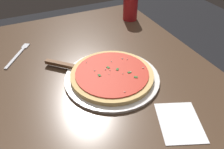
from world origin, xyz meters
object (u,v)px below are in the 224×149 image
at_px(pizza, 112,75).
at_px(cup_tall_drink, 130,8).
at_px(napkin_folded_right, 180,122).
at_px(pizza_server, 71,67).
at_px(fork, 19,54).
at_px(serving_plate, 112,78).

xyz_separation_m(pizza, cup_tall_drink, (0.41, -0.29, 0.04)).
distance_m(pizza, napkin_folded_right, 0.28).
distance_m(cup_tall_drink, napkin_folded_right, 0.71).
bearing_deg(napkin_folded_right, pizza_server, 29.70).
bearing_deg(cup_tall_drink, pizza_server, 126.26).
bearing_deg(pizza_server, fork, 40.69).
distance_m(serving_plate, pizza_server, 0.16).
height_order(pizza_server, cup_tall_drink, cup_tall_drink).
bearing_deg(pizza_server, serving_plate, -133.50).
bearing_deg(fork, pizza_server, -139.31).
bearing_deg(fork, napkin_folded_right, -146.22).
height_order(pizza, napkin_folded_right, pizza).
relative_size(cup_tall_drink, fork, 0.75).
height_order(serving_plate, napkin_folded_right, serving_plate).
relative_size(serving_plate, napkin_folded_right, 2.20).
distance_m(pizza_server, napkin_folded_right, 0.43).
bearing_deg(napkin_folded_right, cup_tall_drink, -16.35).
relative_size(pizza, napkin_folded_right, 1.92).
height_order(pizza, fork, pizza).
distance_m(pizza, cup_tall_drink, 0.51).
bearing_deg(serving_plate, napkin_folded_right, -159.99).
xyz_separation_m(pizza, napkin_folded_right, (-0.26, -0.10, -0.02)).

